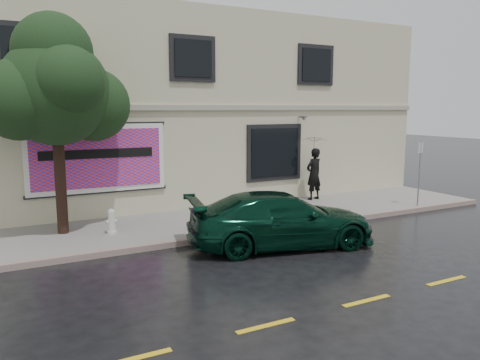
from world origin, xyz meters
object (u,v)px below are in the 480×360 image
street_tree (55,93)px  pedestrian (314,174)px  fire_hydrant (112,222)px  car (281,220)px

street_tree → pedestrian: bearing=4.4°
fire_hydrant → pedestrian: bearing=-1.4°
pedestrian → street_tree: 9.53m
car → street_tree: bearing=67.8°
car → fire_hydrant: 4.67m
street_tree → fire_hydrant: (1.18, -0.69, -3.50)m
fire_hydrant → street_tree: bearing=138.2°
street_tree → fire_hydrant: bearing=-30.4°
car → street_tree: (-4.95, 3.45, 3.28)m
car → fire_hydrant: size_ratio=7.01×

